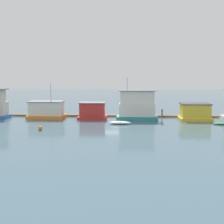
# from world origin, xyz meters

# --- Properties ---
(ground_plane) EXTENTS (200.00, 200.00, 0.00)m
(ground_plane) POSITION_xyz_m (0.00, 0.00, 0.00)
(ground_plane) COLOR #426070
(dock_walkway) EXTENTS (59.60, 1.43, 0.30)m
(dock_walkway) POSITION_xyz_m (0.00, 3.44, 0.15)
(dock_walkway) COLOR brown
(dock_walkway) RESTS_ON ground_plane
(houseboat_orange) EXTENTS (6.68, 4.03, 6.37)m
(houseboat_orange) POSITION_xyz_m (-12.15, 0.50, 1.50)
(houseboat_orange) COLOR orange
(houseboat_orange) RESTS_ON ground_plane
(houseboat_red) EXTENTS (5.15, 3.37, 3.03)m
(houseboat_red) POSITION_xyz_m (-3.62, -0.04, 1.43)
(houseboat_red) COLOR red
(houseboat_red) RESTS_ON ground_plane
(houseboat_teal) EXTENTS (7.23, 3.54, 7.48)m
(houseboat_teal) POSITION_xyz_m (4.43, -0.24, 2.37)
(houseboat_teal) COLOR teal
(houseboat_teal) RESTS_ON ground_plane
(houseboat_yellow) EXTENTS (5.46, 4.13, 2.98)m
(houseboat_yellow) POSITION_xyz_m (14.63, -0.58, 1.43)
(houseboat_yellow) COLOR gold
(houseboat_yellow) RESTS_ON ground_plane
(dinghy_white) EXTENTS (3.61, 1.26, 0.51)m
(dinghy_white) POSITION_xyz_m (1.56, -5.66, 0.25)
(dinghy_white) COLOR white
(dinghy_white) RESTS_ON ground_plane
(dinghy_green) EXTENTS (2.99, 1.70, 0.35)m
(dinghy_green) POSITION_xyz_m (17.96, -5.27, 0.18)
(dinghy_green) COLOR #47844C
(dinghy_green) RESTS_ON ground_plane
(mooring_post_centre) EXTENTS (0.29, 0.29, 1.57)m
(mooring_post_centre) POSITION_xyz_m (9.20, 2.48, 0.79)
(mooring_post_centre) COLOR brown
(mooring_post_centre) RESTS_ON ground_plane
(buoy_orange) EXTENTS (0.63, 0.63, 0.63)m
(buoy_orange) POSITION_xyz_m (-9.91, -11.57, 0.31)
(buoy_orange) COLOR orange
(buoy_orange) RESTS_ON ground_plane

